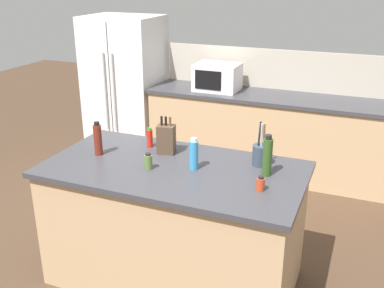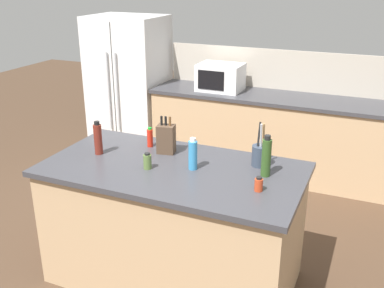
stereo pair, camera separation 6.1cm
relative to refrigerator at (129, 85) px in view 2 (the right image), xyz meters
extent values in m
plane|color=#473323|center=(1.70, -2.25, -0.87)|extent=(14.00, 14.00, 0.00)
cube|color=tan|center=(2.00, -0.05, -0.42)|extent=(2.97, 0.62, 0.90)
cube|color=#38383D|center=(2.00, -0.05, 0.05)|extent=(3.01, 0.66, 0.04)
cube|color=#B2A899|center=(2.00, 0.27, 0.30)|extent=(2.97, 0.03, 0.46)
cube|color=tan|center=(1.70, -2.25, -0.42)|extent=(1.79, 0.91, 0.90)
cube|color=#38383D|center=(1.70, -2.25, 0.05)|extent=(1.85, 0.97, 0.04)
cube|color=white|center=(0.00, 0.00, 0.00)|extent=(0.91, 0.72, 1.73)
cube|color=#2D2D2D|center=(0.00, -0.36, 0.00)|extent=(0.01, 0.00, 1.65)
cylinder|color=#ADB2B7|center=(-0.06, -0.38, 0.00)|extent=(0.02, 0.02, 0.95)
cylinder|color=#ADB2B7|center=(0.06, -0.38, 0.00)|extent=(0.02, 0.02, 0.95)
cube|color=white|center=(1.26, -0.05, 0.23)|extent=(0.50, 0.38, 0.31)
cube|color=black|center=(1.22, -0.24, 0.23)|extent=(0.31, 0.01, 0.21)
cube|color=#4C3828|center=(1.54, -2.02, 0.18)|extent=(0.15, 0.12, 0.22)
cylinder|color=black|center=(1.51, -2.03, 0.33)|extent=(0.02, 0.02, 0.07)
cylinder|color=black|center=(1.54, -2.02, 0.33)|extent=(0.02, 0.02, 0.07)
cylinder|color=brown|center=(1.57, -2.02, 0.33)|extent=(0.02, 0.02, 0.07)
cylinder|color=#333D4C|center=(2.26, -1.98, 0.15)|extent=(0.12, 0.12, 0.15)
cylinder|color=olive|center=(2.28, -1.97, 0.30)|extent=(0.01, 0.05, 0.18)
cylinder|color=black|center=(2.25, -1.97, 0.30)|extent=(0.01, 0.05, 0.18)
cylinder|color=#B2B2B7|center=(2.27, -1.99, 0.30)|extent=(0.01, 0.03, 0.18)
cylinder|color=#3384BC|center=(1.85, -2.22, 0.18)|extent=(0.06, 0.06, 0.21)
cylinder|color=white|center=(1.85, -2.22, 0.29)|extent=(0.04, 0.04, 0.02)
cylinder|color=maroon|center=(1.08, -2.25, 0.19)|extent=(0.06, 0.06, 0.23)
cylinder|color=black|center=(1.08, -2.25, 0.32)|extent=(0.04, 0.04, 0.03)
cylinder|color=#2D4C1E|center=(2.34, -2.13, 0.20)|extent=(0.06, 0.06, 0.26)
cylinder|color=black|center=(2.34, -2.13, 0.35)|extent=(0.04, 0.04, 0.03)
cylinder|color=#B73D1E|center=(2.36, -2.37, 0.11)|extent=(0.05, 0.05, 0.08)
cylinder|color=black|center=(2.36, -2.37, 0.16)|extent=(0.04, 0.04, 0.02)
cylinder|color=#567038|center=(1.55, -2.34, 0.13)|extent=(0.06, 0.06, 0.10)
cylinder|color=black|center=(1.55, -2.34, 0.19)|extent=(0.04, 0.04, 0.02)
cylinder|color=red|center=(1.37, -1.96, 0.14)|extent=(0.05, 0.05, 0.14)
cylinder|color=green|center=(1.37, -1.96, 0.22)|extent=(0.03, 0.03, 0.02)
camera|label=1|loc=(2.93, -4.89, 1.38)|focal=42.00mm
camera|label=2|loc=(2.99, -4.87, 1.38)|focal=42.00mm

